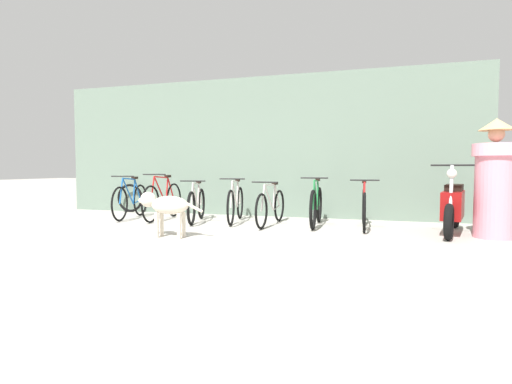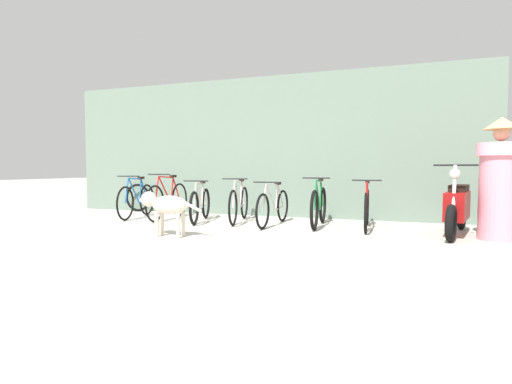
{
  "view_description": "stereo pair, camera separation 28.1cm",
  "coord_description": "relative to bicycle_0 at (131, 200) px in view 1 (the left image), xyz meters",
  "views": [
    {
      "loc": [
        2.59,
        -4.58,
        1.01
      ],
      "look_at": [
        0.77,
        1.31,
        0.65
      ],
      "focal_mm": 28.0,
      "sensor_mm": 36.0,
      "label": 1
    },
    {
      "loc": [
        2.86,
        -4.49,
        1.01
      ],
      "look_at": [
        0.77,
        1.31,
        0.65
      ],
      "focal_mm": 28.0,
      "sensor_mm": 36.0,
      "label": 2
    }
  ],
  "objects": [
    {
      "name": "bicycle_5",
      "position": [
        3.78,
        0.06,
        -0.01
      ],
      "size": [
        0.46,
        1.65,
        0.87
      ],
      "rotation": [
        0.0,
        0.0,
        -1.53
      ],
      "color": "black",
      "rests_on": "ground"
    },
    {
      "name": "stray_dog",
      "position": [
        1.83,
        -1.79,
        0.1
      ],
      "size": [
        1.04,
        0.28,
        0.67
      ],
      "rotation": [
        0.0,
        0.0,
        3.16
      ],
      "color": "beige",
      "rests_on": "ground"
    },
    {
      "name": "spare_tire_left",
      "position": [
        -0.71,
        1.0,
        -0.04
      ],
      "size": [
        0.66,
        0.09,
        0.66
      ],
      "rotation": [
        0.0,
        0.0,
        0.05
      ],
      "color": "black",
      "rests_on": "ground"
    },
    {
      "name": "bicycle_6",
      "position": [
        4.59,
        0.03,
        -0.02
      ],
      "size": [
        0.46,
        1.68,
        0.84
      ],
      "rotation": [
        0.0,
        0.0,
        -1.52
      ],
      "color": "black",
      "rests_on": "ground"
    },
    {
      "name": "shop_wall_back",
      "position": [
        2.24,
        1.25,
        1.11
      ],
      "size": [
        9.19,
        0.2,
        2.95
      ],
      "color": "slate",
      "rests_on": "ground"
    },
    {
      "name": "ground_plane",
      "position": [
        2.24,
        -2.4,
        -0.36
      ],
      "size": [
        60.0,
        60.0,
        0.0
      ],
      "primitive_type": "plane",
      "color": "#ADA89E"
    },
    {
      "name": "person_in_robes",
      "position": [
        6.44,
        -0.43,
        0.5
      ],
      "size": [
        0.75,
        0.75,
        1.73
      ],
      "rotation": [
        0.0,
        0.0,
        3.37
      ],
      "color": "pink",
      "rests_on": "ground"
    },
    {
      "name": "motorcycle",
      "position": [
        5.93,
        -0.19,
        0.06
      ],
      "size": [
        0.63,
        1.86,
        1.08
      ],
      "rotation": [
        0.0,
        0.0,
        -1.8
      ],
      "color": "black",
      "rests_on": "ground"
    },
    {
      "name": "bicycle_2",
      "position": [
        1.52,
        -0.09,
        -0.04
      ],
      "size": [
        0.54,
        1.55,
        0.8
      ],
      "rotation": [
        0.0,
        0.0,
        -1.31
      ],
      "color": "black",
      "rests_on": "ground"
    },
    {
      "name": "bicycle_4",
      "position": [
        2.98,
        -0.09,
        -0.03
      ],
      "size": [
        0.46,
        1.69,
        0.79
      ],
      "rotation": [
        0.0,
        0.0,
        -1.61
      ],
      "color": "black",
      "rests_on": "ground"
    },
    {
      "name": "bicycle_1",
      "position": [
        0.73,
        0.03,
        0.02
      ],
      "size": [
        0.46,
        1.74,
        0.91
      ],
      "rotation": [
        0.0,
        0.0,
        -1.49
      ],
      "color": "black",
      "rests_on": "ground"
    },
    {
      "name": "bicycle_0",
      "position": [
        0.0,
        0.0,
        0.0
      ],
      "size": [
        0.46,
        1.61,
        0.87
      ],
      "rotation": [
        0.0,
        0.0,
        -1.4
      ],
      "color": "black",
      "rests_on": "ground"
    },
    {
      "name": "bicycle_3",
      "position": [
        2.24,
        0.11,
        -0.01
      ],
      "size": [
        0.47,
        1.68,
        0.84
      ],
      "rotation": [
        0.0,
        0.0,
        -1.39
      ],
      "color": "black",
      "rests_on": "ground"
    }
  ]
}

